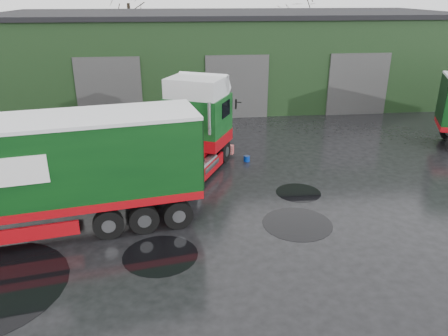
# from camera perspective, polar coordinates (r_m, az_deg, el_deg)

# --- Properties ---
(ground) EXTENTS (100.00, 100.00, 0.00)m
(ground) POSITION_cam_1_polar(r_m,az_deg,el_deg) (15.65, 1.11, -7.34)
(ground) COLOR black
(warehouse) EXTENTS (32.40, 12.40, 6.30)m
(warehouse) POSITION_cam_1_polar(r_m,az_deg,el_deg) (34.02, 0.34, 14.48)
(warehouse) COLOR black
(warehouse) RESTS_ON ground
(hero_tractor) EXTENTS (5.48, 7.29, 4.17)m
(hero_tractor) POSITION_cam_1_polar(r_m,az_deg,el_deg) (18.86, -5.56, 4.73)
(hero_tractor) COLOR #104619
(hero_tractor) RESTS_ON ground
(trailer_left) EXTENTS (13.21, 5.02, 4.02)m
(trailer_left) POSITION_cam_1_polar(r_m,az_deg,el_deg) (15.76, -27.03, -1.58)
(trailer_left) COLOR silver
(trailer_left) RESTS_ON ground
(wash_bucket) EXTENTS (0.32, 0.32, 0.27)m
(wash_bucket) POSITION_cam_1_polar(r_m,az_deg,el_deg) (21.22, 2.98, 1.24)
(wash_bucket) COLOR #062991
(wash_bucket) RESTS_ON ground
(tree_back_a) EXTENTS (4.40, 4.40, 9.50)m
(tree_back_a) POSITION_cam_1_polar(r_m,az_deg,el_deg) (43.82, -12.19, 17.83)
(tree_back_a) COLOR black
(tree_back_a) RESTS_ON ground
(tree_back_b) EXTENTS (4.40, 4.40, 7.50)m
(tree_back_b) POSITION_cam_1_polar(r_m,az_deg,el_deg) (45.23, 9.44, 16.86)
(tree_back_b) COLOR black
(tree_back_b) RESTS_ON ground
(puddle_0) EXTENTS (2.37, 2.37, 0.01)m
(puddle_0) POSITION_cam_1_polar(r_m,az_deg,el_deg) (14.10, -8.31, -11.21)
(puddle_0) COLOR black
(puddle_0) RESTS_ON ground
(puddle_1) EXTENTS (1.84, 1.84, 0.01)m
(puddle_1) POSITION_cam_1_polar(r_m,az_deg,el_deg) (18.22, 9.68, -3.18)
(puddle_1) COLOR black
(puddle_1) RESTS_ON ground
(puddle_4) EXTENTS (2.50, 2.50, 0.01)m
(puddle_4) POSITION_cam_1_polar(r_m,az_deg,el_deg) (15.88, 9.54, -7.19)
(puddle_4) COLOR black
(puddle_4) RESTS_ON ground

